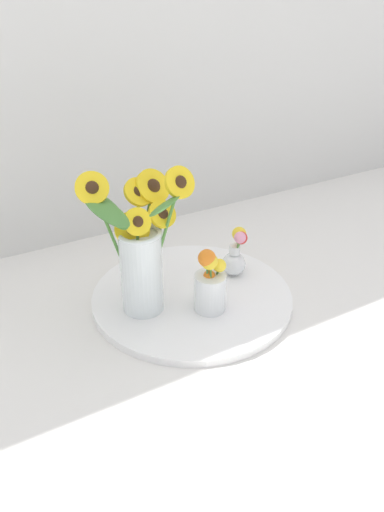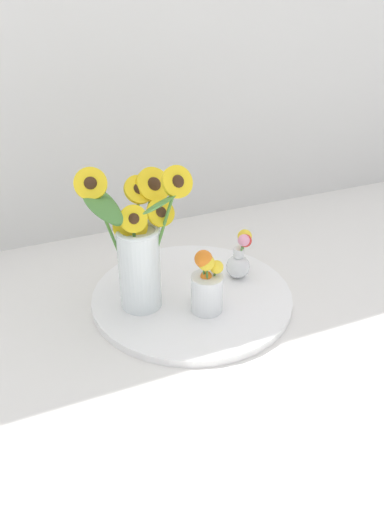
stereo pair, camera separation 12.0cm
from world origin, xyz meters
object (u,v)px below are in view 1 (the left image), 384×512
object	(u,v)px
serving_tray	(192,297)
mason_jar_sunflowers	(140,252)
vase_small_center	(210,285)
vase_bulb_right	(236,255)

from	to	relation	value
serving_tray	mason_jar_sunflowers	distance (m)	0.21
serving_tray	vase_small_center	bearing A→B (deg)	-85.62
vase_small_center	vase_bulb_right	size ratio (longest dim) A/B	1.23
vase_small_center	vase_bulb_right	xyz separation A→B (m)	(0.14, 0.10, -0.01)
mason_jar_sunflowers	serving_tray	bearing A→B (deg)	-2.58
serving_tray	vase_small_center	size ratio (longest dim) A/B	3.09
mason_jar_sunflowers	vase_small_center	xyz separation A→B (m)	(0.14, -0.08, -0.09)
serving_tray	vase_bulb_right	world-z (taller)	vase_bulb_right
mason_jar_sunflowers	vase_small_center	distance (m)	0.18
vase_small_center	vase_bulb_right	bearing A→B (deg)	36.10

